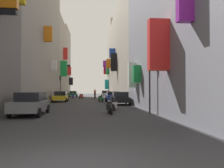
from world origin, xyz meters
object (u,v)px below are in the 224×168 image
parked_car_blue (112,96)px  parked_car_grey (31,103)px  parked_car_green (73,94)px  scooter_red (81,96)px  parked_car_black (120,98)px  traffic_light_near_corner (60,83)px  traffic_light_far_corner (150,72)px  parked_car_yellow (61,96)px  scooter_white (114,105)px  scooter_silver (45,103)px  parked_car_silver (105,94)px  scooter_black (110,107)px  pedestrian_crossing (95,94)px  scooter_green (101,99)px  pedestrian_near_left (108,95)px  scooter_blue (73,96)px

parked_car_blue → parked_car_grey: bearing=-112.9°
parked_car_green → scooter_red: size_ratio=2.59×
parked_car_black → traffic_light_near_corner: size_ratio=0.97×
traffic_light_near_corner → traffic_light_far_corner: bearing=-69.1°
parked_car_yellow → scooter_white: 15.62m
scooter_red → traffic_light_far_corner: (5.95, -29.99, 2.44)m
scooter_silver → scooter_white: bearing=-31.1°
parked_car_silver → scooter_black: 33.04m
parked_car_black → pedestrian_crossing: size_ratio=2.18×
parked_car_blue → scooter_green: 1.74m
scooter_white → pedestrian_near_left: (0.84, 18.18, 0.37)m
parked_car_grey → traffic_light_far_corner: bearing=0.8°
parked_car_silver → scooter_green: bearing=-95.5°
scooter_silver → traffic_light_near_corner: (-0.78, 17.34, 2.30)m
parked_car_black → parked_car_silver: parked_car_silver is taller
scooter_green → traffic_light_near_corner: size_ratio=0.45×
pedestrian_crossing → scooter_green: bearing=-87.4°
pedestrian_near_left → traffic_light_far_corner: size_ratio=0.39×
scooter_blue → scooter_white: size_ratio=1.05×
parked_car_silver → parked_car_green: bearing=130.5°
scooter_green → parked_car_grey: bearing=-108.4°
parked_car_silver → traffic_light_far_corner: (1.06, -33.34, 2.11)m
parked_car_green → parked_car_yellow: (0.07, -24.57, 0.02)m
parked_car_blue → scooter_green: size_ratio=2.32×
parked_car_green → parked_car_yellow: size_ratio=1.09×
scooter_silver → traffic_light_far_corner: (8.43, -6.70, 2.44)m
parked_car_silver → pedestrian_crossing: size_ratio=2.40×
scooter_green → pedestrian_crossing: bearing=92.6°
parked_car_green → scooter_red: (2.42, -11.89, -0.28)m
pedestrian_crossing → traffic_light_near_corner: size_ratio=0.44×
scooter_green → parked_car_blue: bearing=17.2°
pedestrian_near_left → scooter_blue: bearing=121.9°
parked_car_silver → scooter_silver: parked_car_silver is taller
parked_car_silver → scooter_green: (-1.69, -17.42, -0.33)m
parked_car_grey → scooter_blue: 31.29m
scooter_blue → scooter_red: bearing=-35.6°
parked_car_silver → parked_car_blue: bearing=-90.2°
scooter_green → traffic_light_near_corner: traffic_light_near_corner is taller
traffic_light_near_corner → scooter_green: bearing=-51.6°
pedestrian_crossing → pedestrian_near_left: pedestrian_crossing is taller
parked_car_blue → scooter_blue: parked_car_blue is taller
scooter_white → traffic_light_near_corner: traffic_light_near_corner is taller
parked_car_silver → pedestrian_near_left: size_ratio=2.58×
parked_car_black → parked_car_yellow: (-7.48, 6.95, 0.01)m
scooter_black → scooter_green: (0.01, 15.57, 0.00)m
traffic_light_far_corner → parked_car_yellow: bearing=115.6°
parked_car_green → scooter_black: parked_car_green is taller
parked_car_black → scooter_black: parked_car_black is taller
scooter_green → pedestrian_near_left: pedestrian_near_left is taller
scooter_silver → pedestrian_near_left: bearing=63.9°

